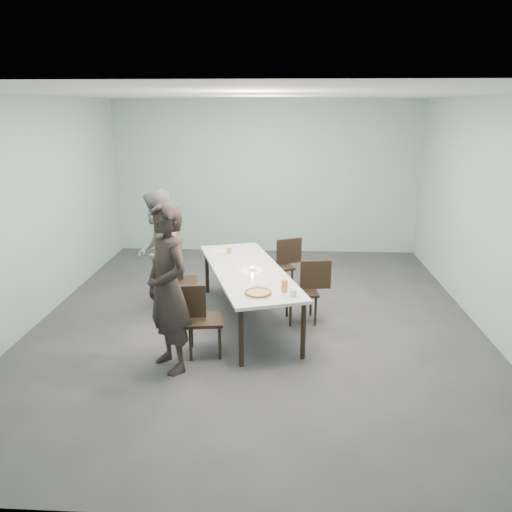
{
  "coord_description": "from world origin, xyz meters",
  "views": [
    {
      "loc": [
        0.33,
        -6.39,
        2.86
      ],
      "look_at": [
        0.0,
        -0.23,
        1.0
      ],
      "focal_mm": 35.0,
      "sensor_mm": 36.0,
      "label": 1
    }
  ],
  "objects_px": {
    "diner_far": "(159,252)",
    "side_plate": "(263,284)",
    "pizza": "(258,293)",
    "chair_far_left": "(176,277)",
    "tealight": "(252,269)",
    "beer_glass": "(284,286)",
    "amber_tumbler": "(229,251)",
    "diner_near": "(168,289)",
    "chair_near_left": "(198,315)",
    "chair_near_right": "(307,287)",
    "chair_far_right": "(283,262)",
    "water_tumbler": "(293,293)",
    "table": "(248,273)"
  },
  "relations": [
    {
      "from": "diner_far",
      "to": "side_plate",
      "type": "relative_size",
      "value": 9.79
    },
    {
      "from": "diner_far",
      "to": "pizza",
      "type": "distance_m",
      "value": 1.92
    },
    {
      "from": "chair_far_left",
      "to": "tealight",
      "type": "relative_size",
      "value": 15.54
    },
    {
      "from": "beer_glass",
      "to": "chair_far_left",
      "type": "bearing_deg",
      "value": 142.98
    },
    {
      "from": "beer_glass",
      "to": "amber_tumbler",
      "type": "height_order",
      "value": "beer_glass"
    },
    {
      "from": "tealight",
      "to": "diner_near",
      "type": "bearing_deg",
      "value": -123.19
    },
    {
      "from": "chair_near_left",
      "to": "chair_near_right",
      "type": "bearing_deg",
      "value": 29.54
    },
    {
      "from": "tealight",
      "to": "amber_tumbler",
      "type": "relative_size",
      "value": 0.7
    },
    {
      "from": "chair_near_right",
      "to": "diner_near",
      "type": "height_order",
      "value": "diner_near"
    },
    {
      "from": "chair_far_right",
      "to": "diner_near",
      "type": "bearing_deg",
      "value": 38.35
    },
    {
      "from": "chair_near_left",
      "to": "tealight",
      "type": "distance_m",
      "value": 1.15
    },
    {
      "from": "pizza",
      "to": "water_tumbler",
      "type": "relative_size",
      "value": 3.78
    },
    {
      "from": "chair_near_left",
      "to": "side_plate",
      "type": "bearing_deg",
      "value": 20.69
    },
    {
      "from": "chair_near_left",
      "to": "chair_far_right",
      "type": "bearing_deg",
      "value": 56.87
    },
    {
      "from": "chair_far_right",
      "to": "table",
      "type": "bearing_deg",
      "value": 42.66
    },
    {
      "from": "chair_far_left",
      "to": "water_tumbler",
      "type": "relative_size",
      "value": 9.67
    },
    {
      "from": "beer_glass",
      "to": "chair_far_right",
      "type": "bearing_deg",
      "value": 90.61
    },
    {
      "from": "chair_near_left",
      "to": "chair_far_right",
      "type": "relative_size",
      "value": 1.0
    },
    {
      "from": "diner_far",
      "to": "beer_glass",
      "type": "relative_size",
      "value": 11.75
    },
    {
      "from": "chair_near_right",
      "to": "amber_tumbler",
      "type": "xyz_separation_m",
      "value": [
        -1.14,
        0.71,
        0.29
      ]
    },
    {
      "from": "table",
      "to": "amber_tumbler",
      "type": "bearing_deg",
      "value": 113.86
    },
    {
      "from": "chair_near_right",
      "to": "chair_far_right",
      "type": "bearing_deg",
      "value": -80.71
    },
    {
      "from": "chair_near_left",
      "to": "water_tumbler",
      "type": "relative_size",
      "value": 9.67
    },
    {
      "from": "chair_near_right",
      "to": "diner_near",
      "type": "distance_m",
      "value": 2.14
    },
    {
      "from": "chair_far_right",
      "to": "diner_near",
      "type": "xyz_separation_m",
      "value": [
        -1.25,
        -2.47,
        0.45
      ]
    },
    {
      "from": "pizza",
      "to": "beer_glass",
      "type": "bearing_deg",
      "value": 18.55
    },
    {
      "from": "chair_far_right",
      "to": "chair_far_left",
      "type": "bearing_deg",
      "value": 2.96
    },
    {
      "from": "table",
      "to": "side_plate",
      "type": "distance_m",
      "value": 0.63
    },
    {
      "from": "chair_far_right",
      "to": "tealight",
      "type": "relative_size",
      "value": 15.54
    },
    {
      "from": "chair_far_right",
      "to": "diner_far",
      "type": "xyz_separation_m",
      "value": [
        -1.75,
        -0.84,
        0.38
      ]
    },
    {
      "from": "chair_far_left",
      "to": "beer_glass",
      "type": "bearing_deg",
      "value": -47.16
    },
    {
      "from": "amber_tumbler",
      "to": "side_plate",
      "type": "bearing_deg",
      "value": -67.29
    },
    {
      "from": "chair_far_right",
      "to": "diner_near",
      "type": "height_order",
      "value": "diner_near"
    },
    {
      "from": "chair_far_right",
      "to": "side_plate",
      "type": "distance_m",
      "value": 1.76
    },
    {
      "from": "table",
      "to": "tealight",
      "type": "relative_size",
      "value": 49.11
    },
    {
      "from": "side_plate",
      "to": "chair_far_right",
      "type": "bearing_deg",
      "value": 81.83
    },
    {
      "from": "water_tumbler",
      "to": "tealight",
      "type": "distance_m",
      "value": 1.08
    },
    {
      "from": "diner_far",
      "to": "water_tumbler",
      "type": "bearing_deg",
      "value": 50.41
    },
    {
      "from": "diner_far",
      "to": "side_plate",
      "type": "bearing_deg",
      "value": 54.58
    },
    {
      "from": "chair_far_left",
      "to": "chair_far_right",
      "type": "height_order",
      "value": "same"
    },
    {
      "from": "table",
      "to": "chair_near_left",
      "type": "relative_size",
      "value": 3.16
    },
    {
      "from": "chair_near_left",
      "to": "water_tumbler",
      "type": "bearing_deg",
      "value": -7.96
    },
    {
      "from": "chair_far_left",
      "to": "amber_tumbler",
      "type": "bearing_deg",
      "value": 19.78
    },
    {
      "from": "chair_near_right",
      "to": "amber_tumbler",
      "type": "bearing_deg",
      "value": -39.77
    },
    {
      "from": "chair_far_left",
      "to": "diner_far",
      "type": "distance_m",
      "value": 0.44
    },
    {
      "from": "amber_tumbler",
      "to": "chair_near_right",
      "type": "bearing_deg",
      "value": -31.95
    },
    {
      "from": "chair_far_left",
      "to": "diner_near",
      "type": "xyz_separation_m",
      "value": [
        0.28,
        -1.67,
        0.45
      ]
    },
    {
      "from": "amber_tumbler",
      "to": "table",
      "type": "bearing_deg",
      "value": -66.14
    },
    {
      "from": "chair_near_right",
      "to": "tealight",
      "type": "xyz_separation_m",
      "value": [
        -0.75,
        -0.08,
        0.27
      ]
    },
    {
      "from": "chair_near_right",
      "to": "diner_far",
      "type": "height_order",
      "value": "diner_far"
    }
  ]
}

